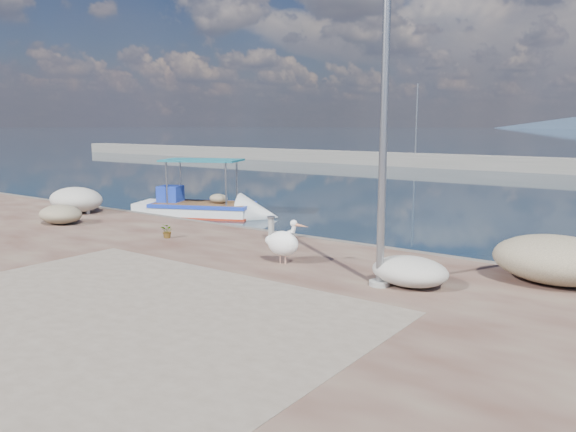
% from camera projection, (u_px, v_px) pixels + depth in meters
% --- Properties ---
extents(ground, '(1400.00, 1400.00, 0.00)m').
position_uv_depth(ground, '(191.00, 293.00, 12.94)').
color(ground, '#162635').
rests_on(ground, ground).
extents(quay_patch, '(9.00, 7.00, 0.01)m').
position_uv_depth(quay_patch, '(106.00, 316.00, 9.89)').
color(quay_patch, gray).
rests_on(quay_patch, quay).
extents(breakwater, '(120.00, 2.20, 7.50)m').
position_uv_depth(breakwater, '(556.00, 166.00, 44.69)').
color(breakwater, gray).
rests_on(breakwater, ground).
extents(boat_left, '(6.11, 4.11, 2.81)m').
position_uv_depth(boat_left, '(202.00, 211.00, 23.75)').
color(boat_left, white).
rests_on(boat_left, ground).
extents(pelican, '(1.15, 0.61, 1.11)m').
position_uv_depth(pelican, '(283.00, 243.00, 13.55)').
color(pelican, tan).
rests_on(pelican, quay).
extents(lamp_post, '(0.44, 0.96, 7.00)m').
position_uv_depth(lamp_post, '(384.00, 127.00, 11.26)').
color(lamp_post, gray).
rests_on(lamp_post, quay).
extents(bollard_near, '(0.23, 0.23, 0.70)m').
position_uv_depth(bollard_near, '(271.00, 227.00, 16.37)').
color(bollard_near, gray).
rests_on(bollard_near, quay).
extents(bollard_far, '(0.22, 0.22, 0.68)m').
position_uv_depth(bollard_far, '(87.00, 204.00, 21.15)').
color(bollard_far, gray).
rests_on(bollard_far, quay).
extents(potted_plant, '(0.39, 0.34, 0.43)m').
position_uv_depth(potted_plant, '(168.00, 231.00, 16.67)').
color(potted_plant, '#33722D').
rests_on(potted_plant, quay).
extents(net_pile_a, '(2.36, 1.71, 0.96)m').
position_uv_depth(net_pile_a, '(76.00, 200.00, 21.56)').
color(net_pile_a, beige).
rests_on(net_pile_a, quay).
extents(net_pile_d, '(1.64, 1.23, 0.62)m').
position_uv_depth(net_pile_d, '(410.00, 271.00, 11.73)').
color(net_pile_d, beige).
rests_on(net_pile_d, quay).
extents(net_pile_c, '(2.62, 1.87, 1.03)m').
position_uv_depth(net_pile_c, '(556.00, 260.00, 11.86)').
color(net_pile_c, tan).
rests_on(net_pile_c, quay).
extents(net_pile_b, '(1.64, 1.27, 0.64)m').
position_uv_depth(net_pile_b, '(61.00, 214.00, 19.09)').
color(net_pile_b, tan).
rests_on(net_pile_b, quay).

